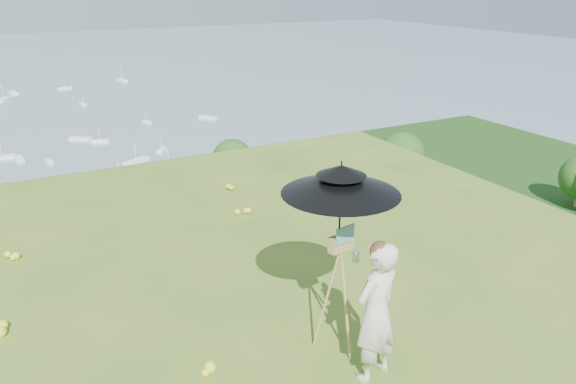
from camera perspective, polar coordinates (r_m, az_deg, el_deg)
ground at (r=7.21m, az=-6.63°, el=-13.43°), size 14.00×14.00×0.00m
shoreline_tier at (r=90.01m, az=-24.05°, el=-7.47°), size 170.00×28.00×8.00m
slope_trees at (r=44.88m, az=-22.95°, el=-5.97°), size 110.00×50.00×6.00m
harbor_town at (r=87.32m, az=-24.67°, el=-3.69°), size 110.00×22.00×5.00m
wildflowers at (r=7.37m, az=-7.40°, el=-12.05°), size 10.00×10.50×0.12m
painter at (r=6.03m, az=8.94°, el=-11.97°), size 0.67×0.53×1.61m
field_easel at (r=6.43m, az=5.23°, el=-9.72°), size 0.69×0.69×1.57m
sun_umbrella at (r=6.00m, az=5.32°, el=-1.34°), size 1.65×1.65×0.99m
painter_cap at (r=5.66m, az=9.37°, el=-5.49°), size 0.27×0.29×0.10m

